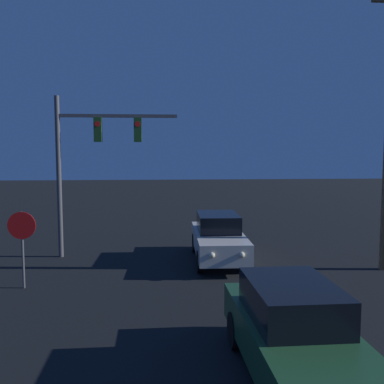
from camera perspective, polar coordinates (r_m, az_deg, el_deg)
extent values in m
cube|color=#1E4728|center=(7.91, 13.61, -19.00)|extent=(1.75, 4.60, 0.71)
cube|color=black|center=(7.87, 13.18, -13.90)|extent=(1.46, 2.14, 0.63)
cylinder|color=black|center=(9.52, 15.33, -17.02)|extent=(0.19, 0.73, 0.73)
cylinder|color=black|center=(9.13, 5.69, -17.87)|extent=(0.19, 0.73, 0.73)
cube|color=beige|center=(15.58, 3.55, -6.61)|extent=(1.80, 4.62, 0.71)
cube|color=black|center=(15.68, 3.47, -4.05)|extent=(1.49, 2.16, 0.63)
cylinder|color=black|center=(14.41, 7.30, -9.10)|extent=(0.20, 0.74, 0.73)
cylinder|color=black|center=(14.22, 1.04, -9.25)|extent=(0.20, 0.74, 0.73)
cylinder|color=black|center=(17.13, 5.60, -6.73)|extent=(0.20, 0.74, 0.73)
cylinder|color=black|center=(16.97, 0.37, -6.82)|extent=(0.20, 0.74, 0.73)
sphere|color=#F9EFC6|center=(13.40, 6.67, -8.33)|extent=(0.18, 0.18, 0.18)
sphere|color=#F9EFC6|center=(13.28, 2.68, -8.42)|extent=(0.18, 0.18, 0.18)
cylinder|color=#4C4C51|center=(16.64, -17.32, 1.85)|extent=(0.18, 0.18, 6.00)
cube|color=#4C4C51|center=(16.31, -9.88, 9.97)|extent=(4.40, 0.12, 0.12)
cube|color=#1E471E|center=(16.36, -12.43, 8.12)|extent=(0.28, 0.28, 0.90)
cylinder|color=red|center=(16.23, -12.52, 8.85)|extent=(0.20, 0.02, 0.20)
cube|color=#1E471E|center=(16.23, -7.24, 8.22)|extent=(0.28, 0.28, 0.90)
cylinder|color=red|center=(16.09, -7.28, 8.97)|extent=(0.20, 0.02, 0.20)
cylinder|color=#4C4C51|center=(13.40, -21.64, -7.22)|extent=(0.07, 0.07, 2.25)
cylinder|color=red|center=(13.25, -21.78, -4.17)|extent=(0.80, 0.03, 0.80)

